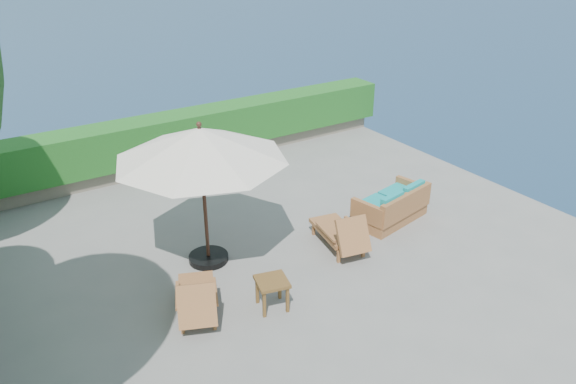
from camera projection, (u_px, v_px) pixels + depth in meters
ground at (298, 266)px, 10.27m from camera, size 12.00×12.00×0.00m
foundation at (297, 333)px, 10.95m from camera, size 12.00×12.00×3.00m
planter_wall_far at (177, 159)px, 14.42m from camera, size 12.00×0.60×0.36m
hedge_far at (175, 134)px, 14.13m from camera, size 12.40×0.90×1.00m
patio_umbrella at (200, 145)px, 9.44m from camera, size 3.21×3.21×2.71m
lounge_left at (197, 298)px, 8.84m from camera, size 1.08×1.53×0.82m
lounge_right at (341, 232)px, 10.66m from camera, size 0.87×1.57×0.86m
side_table at (272, 285)px, 8.98m from camera, size 0.60×0.60×0.53m
wicker_loveseat at (392, 207)px, 11.69m from camera, size 1.78×1.15×0.81m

